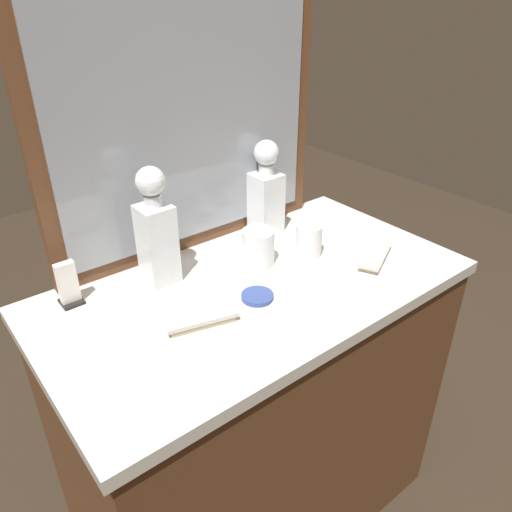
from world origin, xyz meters
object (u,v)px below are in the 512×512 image
crystal_decanter_left (157,237)px  silver_brush_front (200,319)px  porcelain_dish (257,296)px  silver_brush_right (375,256)px  crystal_decanter_right (266,196)px  napkin_holder (68,287)px  crystal_tumbler_right (309,241)px  crystal_tumbler_rear (258,249)px

crystal_decanter_left → silver_brush_front: 0.25m
porcelain_dish → silver_brush_front: bearing=179.2°
silver_brush_right → porcelain_dish: size_ratio=2.21×
silver_brush_right → porcelain_dish: bearing=171.1°
crystal_decanter_right → napkin_holder: size_ratio=2.54×
crystal_decanter_right → porcelain_dish: (-0.25, -0.27, -0.11)m
crystal_tumbler_right → crystal_tumbler_rear: 0.15m
crystal_tumbler_right → crystal_tumbler_rear: crystal_tumbler_rear is taller
crystal_decanter_left → crystal_tumbler_right: (0.39, -0.14, -0.08)m
crystal_decanter_right → crystal_decanter_left: 0.40m
crystal_tumbler_right → silver_brush_right: size_ratio=0.52×
silver_brush_front → crystal_tumbler_rear: bearing=25.4°
porcelain_dish → crystal_tumbler_rear: bearing=50.5°
crystal_decanter_left → napkin_holder: bearing=169.3°
silver_brush_right → napkin_holder: napkin_holder is taller
silver_brush_right → crystal_tumbler_right: bearing=131.4°
crystal_decanter_left → napkin_holder: crystal_decanter_left is taller
crystal_tumbler_rear → silver_brush_front: size_ratio=0.56×
silver_brush_front → porcelain_dish: bearing=-0.8°
crystal_decanter_right → napkin_holder: bearing=-178.9°
crystal_decanter_left → crystal_tumbler_right: crystal_decanter_left is taller
porcelain_dish → napkin_holder: size_ratio=0.72×
silver_brush_front → porcelain_dish: (0.16, -0.00, -0.01)m
crystal_decanter_right → napkin_holder: crystal_decanter_right is taller
crystal_tumbler_rear → napkin_holder: napkin_holder is taller
crystal_decanter_right → silver_brush_front: crystal_decanter_right is taller
silver_brush_right → porcelain_dish: 0.37m
crystal_tumbler_rear → porcelain_dish: crystal_tumbler_rear is taller
porcelain_dish → napkin_holder: bearing=143.9°
crystal_decanter_left → silver_brush_right: crystal_decanter_left is taller
silver_brush_front → napkin_holder: napkin_holder is taller
crystal_decanter_left → crystal_tumbler_rear: bearing=-20.1°
crystal_decanter_left → porcelain_dish: bearing=-57.6°
crystal_tumbler_rear → silver_brush_front: (-0.27, -0.13, -0.03)m
crystal_decanter_left → silver_brush_right: bearing=-28.8°
crystal_decanter_right → crystal_tumbler_right: crystal_decanter_right is taller
porcelain_dish → crystal_decanter_right: bearing=47.4°
crystal_decanter_right → silver_brush_right: crystal_decanter_right is taller
crystal_tumbler_rear → napkin_holder: size_ratio=0.89×
silver_brush_front → silver_brush_right: size_ratio=1.00×
napkin_holder → crystal_decanter_left: bearing=-10.7°
napkin_holder → crystal_decanter_right: bearing=1.1°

